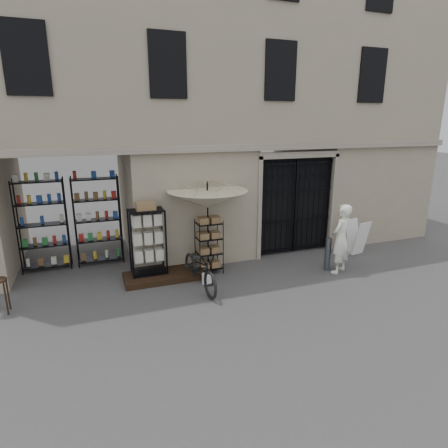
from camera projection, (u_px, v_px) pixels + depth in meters
name	position (u px, v px, depth m)	size (l,w,h in m)	color
ground	(275.00, 289.00, 9.07)	(80.00, 80.00, 0.00)	black
main_building	(219.00, 102.00, 11.49)	(14.00, 4.00, 9.00)	gray
shop_recess	(72.00, 218.00, 9.69)	(3.00, 1.70, 3.00)	black
shop_shelving	(71.00, 223.00, 10.19)	(2.70, 0.50, 2.50)	black
iron_gate	(293.00, 204.00, 11.31)	(2.50, 0.21, 3.00)	black
step_platform	(164.00, 276.00, 9.64)	(2.00, 0.90, 0.15)	black
display_cabinet	(148.00, 245.00, 9.44)	(0.96, 0.77, 1.82)	black
wire_rack	(209.00, 247.00, 9.90)	(0.72, 0.58, 1.45)	black
market_umbrella	(207.00, 194.00, 9.55)	(1.90, 1.94, 2.95)	black
white_bucket	(207.00, 278.00, 9.37)	(0.26, 0.26, 0.25)	silver
bicycle	(200.00, 287.00, 9.15)	(0.69, 1.03, 1.97)	black
wooden_stool	(0.00, 296.00, 7.82)	(0.48, 0.48, 0.77)	black
steel_bollard	(328.00, 254.00, 10.12)	(0.17, 0.17, 0.90)	#50555E
shopkeeper	(338.00, 272.00, 10.10)	(0.68, 1.87, 0.45)	white
easel_sign	(357.00, 237.00, 11.30)	(0.58, 0.65, 1.05)	silver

